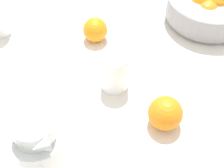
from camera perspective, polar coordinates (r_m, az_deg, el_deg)
ground_plane at (r=83.29cm, az=2.76°, el=-2.16°), size 149.56×95.42×3.00cm
fruit_bowl at (r=103.80cm, az=16.63°, el=13.06°), size 26.26×26.26×10.85cm
juice_pitcher at (r=66.89cm, az=-12.32°, el=-11.40°), size 15.34×10.94×17.87cm
second_glass at (r=80.23cm, az=0.44°, el=1.90°), size 7.05×7.05×10.33cm
loose_orange_1 at (r=74.38cm, az=9.32°, el=-5.06°), size 7.93×7.93×7.93cm
loose_orange_2 at (r=93.60cm, az=-2.97°, el=9.46°), size 7.00×7.00×7.00cm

